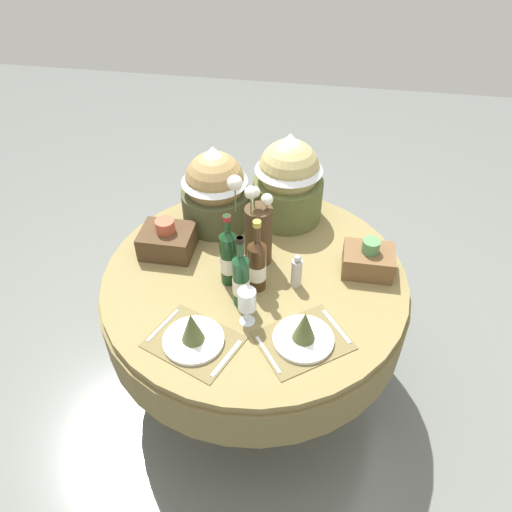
# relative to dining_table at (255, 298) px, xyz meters

# --- Properties ---
(ground) EXTENTS (8.00, 8.00, 0.00)m
(ground) POSITION_rel_dining_table_xyz_m (0.00, 0.00, -0.61)
(ground) COLOR slate
(dining_table) EXTENTS (1.39, 1.39, 0.76)m
(dining_table) POSITION_rel_dining_table_xyz_m (0.00, 0.00, 0.00)
(dining_table) COLOR olive
(dining_table) RESTS_ON ground
(place_setting_left) EXTENTS (0.41, 0.37, 0.16)m
(place_setting_left) POSITION_rel_dining_table_xyz_m (-0.17, -0.42, 0.20)
(place_setting_left) COLOR brown
(place_setting_left) RESTS_ON dining_table
(place_setting_right) EXTENTS (0.43, 0.41, 0.16)m
(place_setting_right) POSITION_rel_dining_table_xyz_m (0.25, -0.34, 0.20)
(place_setting_right) COLOR brown
(place_setting_right) RESTS_ON dining_table
(flower_vase) EXTENTS (0.18, 0.13, 0.47)m
(flower_vase) POSITION_rel_dining_table_xyz_m (-0.01, 0.10, 0.33)
(flower_vase) COLOR #47331E
(flower_vase) RESTS_ON dining_table
(wine_bottle_left) EXTENTS (0.08, 0.08, 0.36)m
(wine_bottle_left) POSITION_rel_dining_table_xyz_m (0.02, -0.07, 0.28)
(wine_bottle_left) COLOR #422814
(wine_bottle_left) RESTS_ON dining_table
(wine_bottle_centre) EXTENTS (0.07, 0.07, 0.35)m
(wine_bottle_centre) POSITION_rel_dining_table_xyz_m (-0.03, -0.17, 0.28)
(wine_bottle_centre) COLOR #194223
(wine_bottle_centre) RESTS_ON dining_table
(wine_bottle_rear) EXTENTS (0.08, 0.08, 0.36)m
(wine_bottle_rear) POSITION_rel_dining_table_xyz_m (-0.10, -0.06, 0.29)
(wine_bottle_rear) COLOR #143819
(wine_bottle_rear) RESTS_ON dining_table
(wine_glass_right) EXTENTS (0.07, 0.07, 0.17)m
(wine_glass_right) POSITION_rel_dining_table_xyz_m (0.02, -0.28, 0.27)
(wine_glass_right) COLOR silver
(wine_glass_right) RESTS_ON dining_table
(pepper_mill) EXTENTS (0.05, 0.05, 0.17)m
(pepper_mill) POSITION_rel_dining_table_xyz_m (0.19, -0.04, 0.23)
(pepper_mill) COLOR #B7B2AD
(pepper_mill) RESTS_ON dining_table
(gift_tub_back_left) EXTENTS (0.34, 0.34, 0.42)m
(gift_tub_back_left) POSITION_rel_dining_table_xyz_m (-0.25, 0.36, 0.37)
(gift_tub_back_left) COLOR #474C2D
(gift_tub_back_left) RESTS_ON dining_table
(gift_tub_back_centre) EXTENTS (0.34, 0.34, 0.46)m
(gift_tub_back_centre) POSITION_rel_dining_table_xyz_m (0.09, 0.46, 0.39)
(gift_tub_back_centre) COLOR #566033
(gift_tub_back_centre) RESTS_ON dining_table
(woven_basket_side_left) EXTENTS (0.24, 0.19, 0.18)m
(woven_basket_side_left) POSITION_rel_dining_table_xyz_m (-0.43, 0.09, 0.22)
(woven_basket_side_left) COLOR #47331E
(woven_basket_side_left) RESTS_ON dining_table
(woven_basket_side_right) EXTENTS (0.22, 0.17, 0.17)m
(woven_basket_side_right) POSITION_rel_dining_table_xyz_m (0.49, 0.11, 0.21)
(woven_basket_side_right) COLOR brown
(woven_basket_side_right) RESTS_ON dining_table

